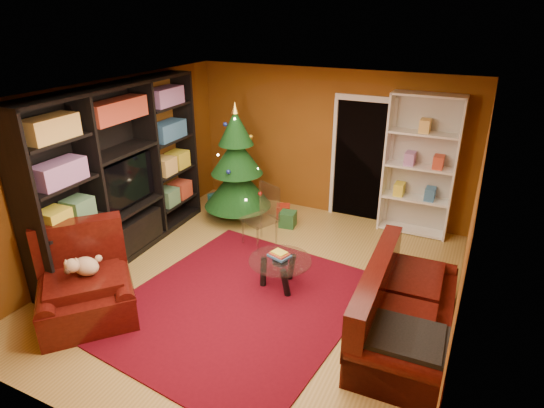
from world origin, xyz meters
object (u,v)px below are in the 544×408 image
at_px(gift_box_red, 283,211).
at_px(coffee_table, 280,273).
at_px(media_unit, 121,173).
at_px(acrylic_chair, 259,220).
at_px(gift_box_green, 288,219).
at_px(rug, 239,304).
at_px(gift_box_teal, 220,203).
at_px(armchair, 85,285).
at_px(white_bookshelf, 420,167).
at_px(sofa, 408,304).
at_px(dog, 86,266).
at_px(christmas_tree, 237,164).

xyz_separation_m(gift_box_red, coffee_table, (0.89, -2.07, 0.10)).
distance_m(media_unit, acrylic_chair, 2.19).
distance_m(gift_box_green, coffee_table, 1.90).
height_order(rug, gift_box_red, gift_box_red).
xyz_separation_m(gift_box_teal, armchair, (0.22, -3.42, 0.29)).
bearing_deg(gift_box_green, gift_box_red, 126.94).
distance_m(media_unit, white_bookshelf, 4.66).
distance_m(gift_box_teal, sofa, 4.36).
relative_size(gift_box_green, sofa, 0.13).
relative_size(rug, white_bookshelf, 1.36).
distance_m(sofa, acrylic_chair, 2.82).
distance_m(armchair, acrylic_chair, 2.76).
xyz_separation_m(gift_box_red, armchair, (-0.96, -3.68, 0.34)).
xyz_separation_m(gift_box_teal, dog, (0.21, -3.35, 0.51)).
bearing_deg(christmas_tree, white_bookshelf, 15.86).
distance_m(armchair, coffee_table, 2.46).
bearing_deg(gift_box_red, gift_box_green, -53.06).
distance_m(gift_box_teal, gift_box_red, 1.20).
relative_size(media_unit, sofa, 1.58).
bearing_deg(armchair, dog, 45.00).
bearing_deg(gift_box_teal, rug, -53.89).
height_order(christmas_tree, gift_box_teal, christmas_tree).
xyz_separation_m(gift_box_green, gift_box_red, (-0.22, 0.29, -0.01)).
bearing_deg(armchair, rug, -14.67).
bearing_deg(rug, gift_box_green, 98.64).
height_order(gift_box_teal, acrylic_chair, acrylic_chair).
xyz_separation_m(rug, armchair, (-1.54, -1.01, 0.45)).
height_order(white_bookshelf, acrylic_chair, white_bookshelf).
bearing_deg(coffee_table, white_bookshelf, 62.45).
distance_m(gift_box_red, dog, 3.78).
distance_m(dog, acrylic_chair, 2.70).
distance_m(media_unit, sofa, 4.38).
distance_m(rug, acrylic_chair, 1.67).
bearing_deg(christmas_tree, coffee_table, -46.36).
bearing_deg(coffee_table, christmas_tree, 133.64).
relative_size(white_bookshelf, dog, 5.97).
bearing_deg(sofa, gift_box_red, 45.83).
bearing_deg(christmas_tree, gift_box_teal, 164.39).
bearing_deg(media_unit, gift_box_green, 41.75).
xyz_separation_m(christmas_tree, dog, (-0.24, -3.22, -0.35)).
xyz_separation_m(media_unit, christmas_tree, (0.95, 1.74, -0.25)).
height_order(sofa, coffee_table, sofa).
xyz_separation_m(sofa, coffee_table, (-1.73, 0.31, -0.23)).
xyz_separation_m(christmas_tree, gift_box_teal, (-0.46, 0.13, -0.86)).
bearing_deg(sofa, gift_box_green, 47.07).
bearing_deg(armchair, media_unit, 66.74).
distance_m(rug, dog, 1.93).
relative_size(white_bookshelf, armchair, 2.04).
bearing_deg(sofa, rug, 95.99).
relative_size(rug, gift_box_teal, 9.68).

